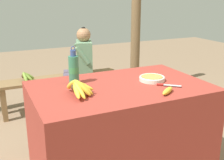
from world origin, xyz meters
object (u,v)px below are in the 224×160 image
serving_bowl (152,78)px  water_bottle (74,69)px  support_post_far (136,15)px  banana_bunch_green (26,76)px  seated_vendor (81,61)px  loose_banana_front (168,91)px  banana_bunch_ripe (79,87)px  wooden_bench (60,82)px  knife (165,85)px

serving_bowl → water_bottle: water_bottle is taller
water_bottle → support_post_far: 2.17m
serving_bowl → water_bottle: size_ratio=0.70×
banana_bunch_green → seated_vendor: bearing=-1.3°
banana_bunch_green → support_post_far: bearing=7.4°
loose_banana_front → banana_bunch_ripe: bearing=158.4°
banana_bunch_green → water_bottle: bearing=-80.6°
seated_vendor → support_post_far: support_post_far is taller
loose_banana_front → support_post_far: bearing=66.9°
banana_bunch_ripe → serving_bowl: size_ratio=1.41×
loose_banana_front → seated_vendor: seated_vendor is taller
water_bottle → wooden_bench: size_ratio=0.19×
support_post_far → knife: bearing=-112.6°
water_bottle → support_post_far: (1.47, 1.56, 0.30)m
loose_banana_front → banana_bunch_green: bearing=112.9°
knife → seated_vendor: seated_vendor is taller
serving_bowl → wooden_bench: 1.67m
knife → banana_bunch_ripe: bearing=-147.1°
water_bottle → knife: water_bottle is taller
serving_bowl → knife: 0.18m
loose_banana_front → seated_vendor: (-0.07, 1.87, -0.16)m
knife → wooden_bench: bearing=144.9°
banana_bunch_ripe → water_bottle: water_bottle is taller
serving_bowl → loose_banana_front: (-0.07, -0.33, -0.00)m
wooden_bench → banana_bunch_green: size_ratio=6.01×
banana_bunch_ripe → support_post_far: 2.43m
seated_vendor → banana_bunch_green: 0.73m
serving_bowl → knife: size_ratio=1.33×
water_bottle → seated_vendor: water_bottle is taller
seated_vendor → banana_bunch_green: bearing=15.3°
banana_bunch_green → knife: bearing=-62.8°
loose_banana_front → support_post_far: support_post_far is taller
banana_bunch_ripe → loose_banana_front: 0.67m
loose_banana_front → banana_bunch_green: loose_banana_front is taller
banana_bunch_green → support_post_far: 1.85m
banana_bunch_green → wooden_bench: bearing=0.1°
seated_vendor → banana_bunch_ripe: bearing=87.9°
wooden_bench → seated_vendor: size_ratio=1.51×
serving_bowl → banana_bunch_green: 1.80m
water_bottle → knife: 0.78m
wooden_bench → support_post_far: 1.54m
loose_banana_front → wooden_bench: size_ratio=0.10×
water_bottle → support_post_far: support_post_far is taller
banana_bunch_green → support_post_far: size_ratio=0.11×
knife → banana_bunch_green: (-0.89, 1.73, -0.28)m
serving_bowl → banana_bunch_ripe: bearing=-172.9°
banana_bunch_ripe → support_post_far: support_post_far is taller
serving_bowl → loose_banana_front: size_ratio=1.31×
loose_banana_front → knife: bearing=60.2°
loose_banana_front → water_bottle: bearing=136.5°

